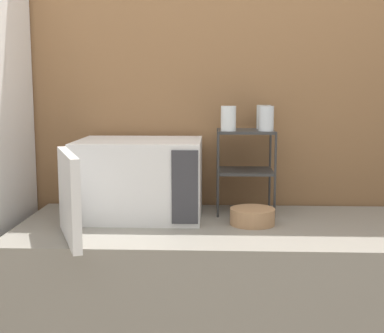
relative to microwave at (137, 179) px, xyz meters
name	(u,v)px	position (x,y,z in m)	size (l,w,h in m)	color
wall_back	(224,113)	(0.36, 0.28, 0.26)	(8.00, 0.06, 2.60)	olive
counter	(224,332)	(0.36, -0.10, -0.60)	(1.61, 0.69, 0.89)	gray
microwave	(137,179)	(0.00, 0.00, 0.00)	(0.53, 0.76, 0.32)	silver
dish_rack	(245,154)	(0.45, 0.12, 0.09)	(0.24, 0.21, 0.35)	#333333
glass_front_left	(228,118)	(0.37, 0.05, 0.24)	(0.06, 0.06, 0.10)	silver
glass_back_right	(264,117)	(0.53, 0.18, 0.24)	(0.06, 0.06, 0.10)	silver
glass_front_right	(266,119)	(0.52, 0.05, 0.24)	(0.06, 0.06, 0.10)	silver
bowl	(252,217)	(0.46, -0.10, -0.13)	(0.17, 0.17, 0.06)	#AD7F56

